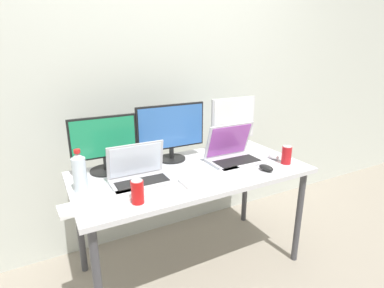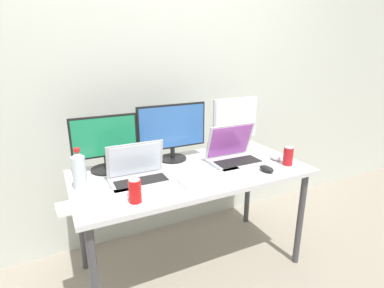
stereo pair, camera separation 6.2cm
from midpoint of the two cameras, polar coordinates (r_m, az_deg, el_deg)
The scene contains 15 objects.
ground_plane at distance 2.35m, azimuth -0.82°, elevation -21.90°, with size 16.00×16.00×0.00m, color gray.
wall_back at distance 2.36m, azimuth -7.68°, elevation 12.69°, with size 7.00×0.08×2.60m, color silver.
work_desk at distance 1.99m, azimuth -0.90°, elevation -6.80°, with size 1.52×0.73×0.74m.
monitor_left at distance 1.97m, azimuth -17.25°, elevation 0.12°, with size 0.42×0.21×0.36m.
monitor_center at distance 2.09m, azimuth -4.83°, elevation 2.56°, with size 0.50×0.20×0.40m.
monitor_right at distance 2.35m, azimuth 7.10°, elevation 4.09°, with size 0.39×0.18×0.41m.
laptop_silver at distance 1.81m, azimuth -11.00°, elevation -5.56°, with size 0.35×0.22×0.23m.
laptop_secondary at distance 2.11m, azimuth 6.96°, elevation -1.78°, with size 0.36×0.26×0.27m.
keyboard_main at distance 1.64m, azimuth -17.64°, elevation -10.44°, with size 0.43×0.12×0.02m, color white.
keyboard_aux at distance 1.84m, azimuth 3.38°, elevation -6.40°, with size 0.43×0.14×0.02m, color white.
mouse_by_keyboard at distance 2.00m, azimuth 13.07°, elevation -4.46°, with size 0.06×0.10×0.04m, color black.
mouse_by_laptop at distance 2.23m, azimuth 14.51°, elevation -2.30°, with size 0.06×0.10×0.04m, color silver.
water_bottle at distance 1.77m, azimuth -21.59°, elevation -5.04°, with size 0.08×0.08×0.24m.
soda_can_near_keyboard at distance 1.57m, azimuth -11.48°, elevation -8.90°, with size 0.07×0.07×0.13m.
soda_can_by_laptop at distance 2.15m, azimuth 16.77°, elevation -2.02°, with size 0.07×0.07×0.13m.
Camera 1 is at (-0.85, -1.60, 1.50)m, focal length 28.00 mm.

